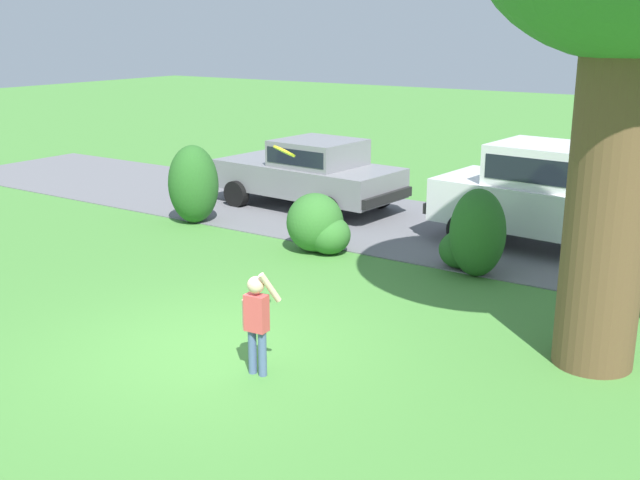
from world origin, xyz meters
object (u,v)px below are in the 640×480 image
child_thrower (257,317)px  frisbee (284,151)px  parked_sedan (311,171)px  parked_suv (562,193)px

child_thrower → frisbee: bearing=98.0°
parked_sedan → child_thrower: (4.30, -7.31, -0.13)m
parked_suv → child_thrower: 7.21m
frisbee → parked_suv: bearing=77.3°
parked_sedan → parked_suv: size_ratio=0.94×
parked_sedan → child_thrower: 8.48m
parked_suv → frisbee: size_ratio=15.71×
child_thrower → parked_sedan: bearing=120.5°
parked_sedan → child_thrower: size_ratio=3.51×
parked_sedan → parked_suv: parked_suv is taller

